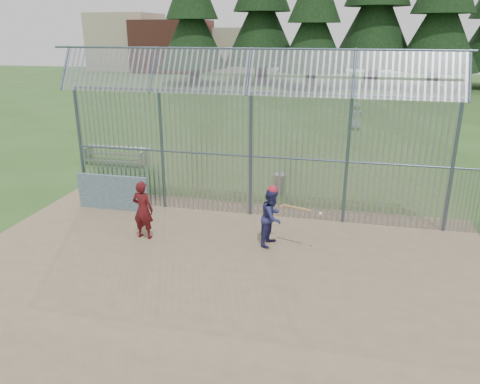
% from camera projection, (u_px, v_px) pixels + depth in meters
% --- Properties ---
extents(ground, '(120.00, 120.00, 0.00)m').
position_uv_depth(ground, '(223.00, 263.00, 12.29)').
color(ground, '#2D511E').
rests_on(ground, ground).
extents(dirt_infield, '(14.00, 10.00, 0.02)m').
position_uv_depth(dirt_infield, '(218.00, 272.00, 11.83)').
color(dirt_infield, '#756047').
rests_on(dirt_infield, ground).
extents(dugout_wall, '(2.50, 0.12, 1.20)m').
position_uv_depth(dugout_wall, '(113.00, 192.00, 15.73)').
color(dugout_wall, '#38566B').
rests_on(dugout_wall, dirt_infield).
extents(batter, '(0.80, 0.92, 1.64)m').
position_uv_depth(batter, '(272.00, 217.00, 13.08)').
color(batter, navy).
rests_on(batter, dirt_infield).
extents(onlooker, '(0.67, 0.47, 1.73)m').
position_uv_depth(onlooker, '(143.00, 210.00, 13.48)').
color(onlooker, maroon).
rests_on(onlooker, dirt_infield).
extents(bg_kid_standing, '(0.85, 0.59, 1.67)m').
position_uv_depth(bg_kid_standing, '(356.00, 116.00, 28.25)').
color(bg_kid_standing, slate).
rests_on(bg_kid_standing, ground).
extents(batting_gear, '(1.53, 0.55, 0.60)m').
position_uv_depth(batting_gear, '(278.00, 194.00, 12.77)').
color(batting_gear, red).
rests_on(batting_gear, ground).
extents(trash_can, '(0.56, 0.56, 0.82)m').
position_uv_depth(trash_can, '(279.00, 183.00, 17.41)').
color(trash_can, gray).
rests_on(trash_can, ground).
extents(bleacher, '(3.00, 0.95, 0.72)m').
position_uv_depth(bleacher, '(116.00, 155.00, 21.22)').
color(bleacher, gray).
rests_on(bleacher, ground).
extents(backstop_fence, '(20.09, 0.81, 5.30)m').
position_uv_depth(backstop_fence, '(308.00, 149.00, 14.28)').
color(backstop_fence, '#47566B').
rests_on(backstop_fence, ground).
extents(distant_buildings, '(26.50, 10.50, 8.00)m').
position_uv_depth(distant_buildings, '(169.00, 45.00, 67.98)').
color(distant_buildings, brown).
rests_on(distant_buildings, ground).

